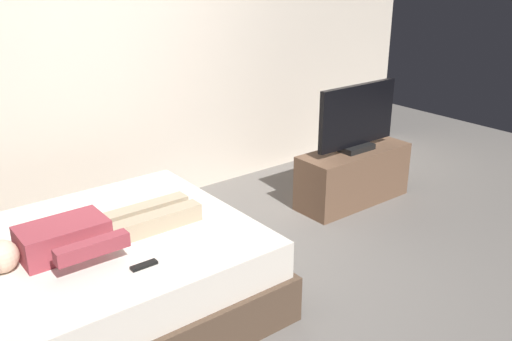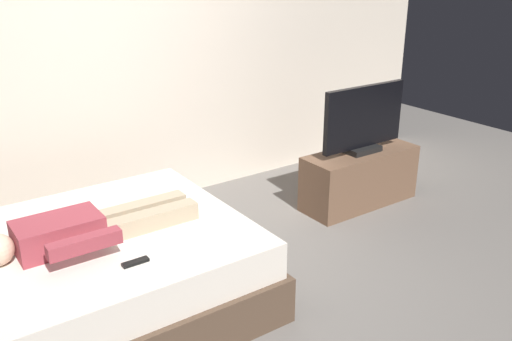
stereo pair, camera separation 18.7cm
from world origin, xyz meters
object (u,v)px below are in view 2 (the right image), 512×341
(person, at_px, (82,230))
(remote, at_px, (135,262))
(tv_stand, at_px, (359,178))
(bed, at_px, (81,280))
(tv, at_px, (364,121))

(person, distance_m, remote, 0.44)
(remote, height_order, tv_stand, remote)
(tv_stand, bearing_deg, bed, -174.74)
(person, bearing_deg, tv, 6.46)
(bed, xyz_separation_m, remote, (0.18, -0.46, 0.29))
(bed, distance_m, tv_stand, 2.63)
(remote, xyz_separation_m, tv_stand, (2.44, 0.70, -0.30))
(person, distance_m, tv, 2.61)
(bed, height_order, person, person)
(person, bearing_deg, tv_stand, 6.46)
(bed, bearing_deg, tv, 5.26)
(tv, bearing_deg, remote, -164.03)
(remote, bearing_deg, person, 110.47)
(tv_stand, xyz_separation_m, tv, (0.00, 0.00, 0.53))
(person, relative_size, remote, 8.40)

